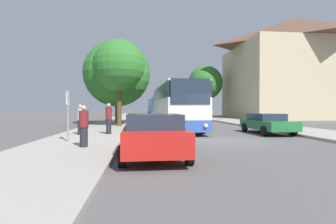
{
  "coord_description": "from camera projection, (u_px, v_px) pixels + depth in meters",
  "views": [
    {
      "loc": [
        -4.09,
        -12.88,
        1.67
      ],
      "look_at": [
        -1.34,
        14.7,
        1.25
      ],
      "focal_mm": 28.0,
      "sensor_mm": 36.0,
      "label": 1
    }
  ],
  "objects": [
    {
      "name": "tree_left_near",
      "position": [
        117.0,
        74.0,
        26.6
      ],
      "size": [
        6.72,
        6.72,
        8.38
      ],
      "color": "#513D23",
      "rests_on": "sidewalk_left"
    },
    {
      "name": "bus_front",
      "position": [
        176.0,
        106.0,
        19.95
      ],
      "size": [
        3.04,
        10.8,
        3.35
      ],
      "rotation": [
        0.0,
        0.0,
        0.03
      ],
      "color": "#2D519E",
      "rests_on": "ground_plane"
    },
    {
      "name": "pedestrian_waiting_far",
      "position": [
        109.0,
        118.0,
        15.3
      ],
      "size": [
        0.36,
        0.36,
        1.8
      ],
      "rotation": [
        0.0,
        0.0,
        2.18
      ],
      "color": "#23232D",
      "rests_on": "sidewalk_left"
    },
    {
      "name": "parked_car_right_near",
      "position": [
        267.0,
        123.0,
        16.95
      ],
      "size": [
        2.11,
        4.56,
        1.31
      ],
      "rotation": [
        0.0,
        0.0,
        3.16
      ],
      "color": "#236B38",
      "rests_on": "ground_plane"
    },
    {
      "name": "ground_plane",
      "position": [
        223.0,
        141.0,
        13.24
      ],
      "size": [
        300.0,
        300.0,
        0.0
      ],
      "primitive_type": "plane",
      "color": "#565454",
      "rests_on": "ground"
    },
    {
      "name": "bus_stop_sign",
      "position": [
        68.0,
        110.0,
        11.81
      ],
      "size": [
        0.08,
        0.45,
        2.31
      ],
      "color": "gray",
      "rests_on": "sidewalk_left"
    },
    {
      "name": "building_right_background",
      "position": [
        296.0,
        68.0,
        42.17
      ],
      "size": [
        19.65,
        15.72,
        16.18
      ],
      "color": "#C6B28E",
      "rests_on": "ground_plane"
    },
    {
      "name": "tree_right_near",
      "position": [
        205.0,
        83.0,
        45.47
      ],
      "size": [
        5.95,
        5.95,
        8.9
      ],
      "color": "#513D23",
      "rests_on": "sidewalk_right"
    },
    {
      "name": "bus_middle",
      "position": [
        163.0,
        108.0,
        33.61
      ],
      "size": [
        2.98,
        10.35,
        3.19
      ],
      "rotation": [
        0.0,
        0.0,
        -0.03
      ],
      "color": "silver",
      "rests_on": "ground_plane"
    },
    {
      "name": "tree_left_far",
      "position": [
        119.0,
        66.0,
        22.28
      ],
      "size": [
        4.4,
        4.4,
        7.36
      ],
      "color": "#513D23",
      "rests_on": "sidewalk_left"
    },
    {
      "name": "bus_rear",
      "position": [
        157.0,
        108.0,
        46.62
      ],
      "size": [
        2.97,
        10.36,
        3.21
      ],
      "rotation": [
        0.0,
        0.0,
        0.03
      ],
      "color": "silver",
      "rests_on": "ground_plane"
    },
    {
      "name": "sidewalk_left",
      "position": [
        81.0,
        141.0,
        12.55
      ],
      "size": [
        4.0,
        120.0,
        0.15
      ],
      "primitive_type": "cube",
      "color": "#A39E93",
      "rests_on": "ground_plane"
    },
    {
      "name": "pedestrian_waiting_near",
      "position": [
        80.0,
        119.0,
        14.9
      ],
      "size": [
        0.36,
        0.36,
        1.72
      ],
      "rotation": [
        0.0,
        0.0,
        0.27
      ],
      "color": "#23232D",
      "rests_on": "sidewalk_left"
    },
    {
      "name": "pedestrian_walking_back",
      "position": [
        84.0,
        126.0,
        10.18
      ],
      "size": [
        0.36,
        0.36,
        1.62
      ],
      "rotation": [
        0.0,
        0.0,
        0.91
      ],
      "color": "#23232D",
      "rests_on": "sidewalk_left"
    },
    {
      "name": "parked_car_left_curb",
      "position": [
        153.0,
        135.0,
        8.7
      ],
      "size": [
        2.2,
        4.14,
        1.47
      ],
      "rotation": [
        0.0,
        0.0,
        0.02
      ],
      "color": "red",
      "rests_on": "ground_plane"
    },
    {
      "name": "parked_car_right_far",
      "position": [
        198.0,
        115.0,
        36.96
      ],
      "size": [
        2.17,
        4.76,
        1.37
      ],
      "rotation": [
        0.0,
        0.0,
        3.18
      ],
      "color": "silver",
      "rests_on": "ground_plane"
    }
  ]
}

